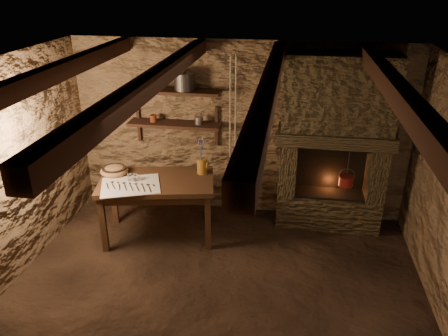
% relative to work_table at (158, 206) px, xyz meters
% --- Properties ---
extents(floor, '(4.50, 4.50, 0.00)m').
position_rel_work_table_xyz_m(floor, '(0.91, -1.13, -0.43)').
color(floor, black).
rests_on(floor, ground).
extents(back_wall, '(4.50, 0.04, 2.40)m').
position_rel_work_table_xyz_m(back_wall, '(0.91, 0.87, 0.77)').
color(back_wall, brown).
rests_on(back_wall, floor).
extents(ceiling, '(4.50, 4.00, 0.04)m').
position_rel_work_table_xyz_m(ceiling, '(0.91, -1.13, 1.97)').
color(ceiling, black).
rests_on(ceiling, back_wall).
extents(beam_far_left, '(0.14, 3.95, 0.16)m').
position_rel_work_table_xyz_m(beam_far_left, '(-0.59, -1.13, 1.88)').
color(beam_far_left, black).
rests_on(beam_far_left, ceiling).
extents(beam_mid_left, '(0.14, 3.95, 0.16)m').
position_rel_work_table_xyz_m(beam_mid_left, '(0.41, -1.13, 1.88)').
color(beam_mid_left, black).
rests_on(beam_mid_left, ceiling).
extents(beam_mid_right, '(0.14, 3.95, 0.16)m').
position_rel_work_table_xyz_m(beam_mid_right, '(1.41, -1.13, 1.88)').
color(beam_mid_right, black).
rests_on(beam_mid_right, ceiling).
extents(beam_far_right, '(0.14, 3.95, 0.16)m').
position_rel_work_table_xyz_m(beam_far_right, '(2.41, -1.13, 1.88)').
color(beam_far_right, black).
rests_on(beam_far_right, ceiling).
extents(shelf_lower, '(1.25, 0.30, 0.04)m').
position_rel_work_table_xyz_m(shelf_lower, '(0.06, 0.71, 0.87)').
color(shelf_lower, black).
rests_on(shelf_lower, back_wall).
extents(shelf_upper, '(1.25, 0.30, 0.04)m').
position_rel_work_table_xyz_m(shelf_upper, '(0.06, 0.71, 1.32)').
color(shelf_upper, black).
rests_on(shelf_upper, back_wall).
extents(hearth, '(1.43, 0.51, 2.30)m').
position_rel_work_table_xyz_m(hearth, '(2.16, 0.64, 0.79)').
color(hearth, '#362B1B').
rests_on(hearth, floor).
extents(work_table, '(1.54, 1.06, 0.80)m').
position_rel_work_table_xyz_m(work_table, '(0.00, 0.00, 0.00)').
color(work_table, '#372113').
rests_on(work_table, floor).
extents(linen_cloth, '(0.84, 0.76, 0.01)m').
position_rel_work_table_xyz_m(linen_cloth, '(-0.26, -0.21, 0.38)').
color(linen_cloth, silver).
rests_on(linen_cloth, work_table).
extents(pewter_cutlery_row, '(0.62, 0.41, 0.01)m').
position_rel_work_table_xyz_m(pewter_cutlery_row, '(-0.26, -0.24, 0.39)').
color(pewter_cutlery_row, '#99958B').
rests_on(pewter_cutlery_row, linen_cloth).
extents(drinking_glasses, '(0.22, 0.07, 0.09)m').
position_rel_work_table_xyz_m(drinking_glasses, '(-0.23, -0.08, 0.42)').
color(drinking_glasses, silver).
rests_on(drinking_glasses, linen_cloth).
extents(stoneware_jug, '(0.17, 0.17, 0.46)m').
position_rel_work_table_xyz_m(stoneware_jug, '(0.53, 0.28, 0.57)').
color(stoneware_jug, '#945D1C').
rests_on(stoneware_jug, work_table).
extents(wooden_bowl, '(0.40, 0.40, 0.12)m').
position_rel_work_table_xyz_m(wooden_bowl, '(-0.58, 0.08, 0.41)').
color(wooden_bowl, '#91643F').
rests_on(wooden_bowl, work_table).
extents(iron_stockpot, '(0.34, 0.34, 0.20)m').
position_rel_work_table_xyz_m(iron_stockpot, '(0.23, 0.71, 1.44)').
color(iron_stockpot, '#2E2B29').
rests_on(iron_stockpot, shelf_upper).
extents(tin_pan, '(0.26, 0.16, 0.24)m').
position_rel_work_table_xyz_m(tin_pan, '(-0.20, 0.81, 1.46)').
color(tin_pan, gray).
rests_on(tin_pan, shelf_upper).
extents(small_kettle, '(0.15, 0.12, 0.15)m').
position_rel_work_table_xyz_m(small_kettle, '(0.40, 0.71, 0.93)').
color(small_kettle, gray).
rests_on(small_kettle, shelf_lower).
extents(rusty_tin, '(0.11, 0.11, 0.09)m').
position_rel_work_table_xyz_m(rusty_tin, '(-0.23, 0.71, 0.93)').
color(rusty_tin, '#5F2513').
rests_on(rusty_tin, shelf_lower).
extents(red_pot, '(0.21, 0.20, 0.54)m').
position_rel_work_table_xyz_m(red_pot, '(2.36, 0.59, 0.26)').
color(red_pot, maroon).
rests_on(red_pot, hearth).
extents(hanging_ropes, '(0.08, 0.08, 1.20)m').
position_rel_work_table_xyz_m(hanging_ropes, '(0.96, -0.08, 1.37)').
color(hanging_ropes, tan).
rests_on(hanging_ropes, ceiling).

